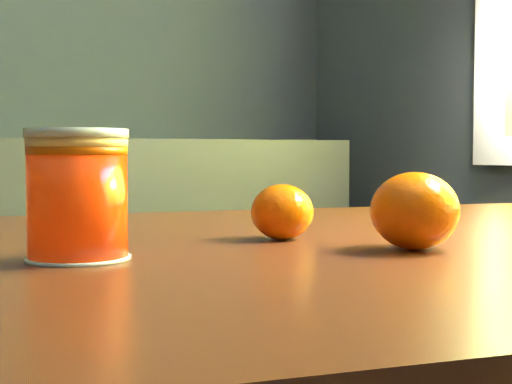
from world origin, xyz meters
name	(u,v)px	position (x,y,z in m)	size (l,w,h in m)	color
table	(302,350)	(0.98, 0.06, 0.68)	(1.05, 0.74, 0.78)	#582816
juice_glass	(78,196)	(0.78, 0.01, 0.83)	(0.08, 0.08, 0.10)	#F32E04
orange_front	(415,211)	(1.05, -0.02, 0.82)	(0.07, 0.07, 0.06)	#E65904
orange_back	(282,212)	(0.97, 0.08, 0.81)	(0.06, 0.06, 0.05)	#E65904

